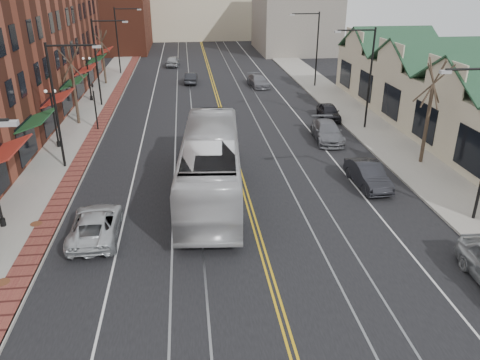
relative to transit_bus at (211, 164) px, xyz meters
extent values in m
plane|color=black|center=(2.00, -10.84, -1.89)|extent=(160.00, 160.00, 0.00)
cube|color=gray|center=(-10.00, 9.16, -1.82)|extent=(4.00, 120.00, 0.15)
cube|color=gray|center=(14.00, 9.16, -1.82)|extent=(4.00, 120.00, 0.15)
cube|color=beige|center=(20.00, 9.16, 0.41)|extent=(8.00, 36.00, 4.60)
cube|color=#612A1B|center=(-14.00, 59.16, 5.11)|extent=(14.00, 18.00, 14.00)
cube|color=beige|center=(2.00, 74.16, 2.61)|extent=(22.00, 14.00, 9.00)
cube|color=slate|center=(17.00, 54.16, 3.61)|extent=(12.00, 16.00, 11.00)
cube|color=#999999|center=(-6.50, -10.84, 5.96)|extent=(0.50, 0.25, 0.15)
cylinder|color=black|center=(-9.50, 5.16, 2.26)|extent=(0.16, 0.16, 8.00)
cylinder|color=black|center=(-8.00, 5.16, 6.06)|extent=(3.00, 0.12, 0.12)
cube|color=#999999|center=(-6.50, 5.16, 5.96)|extent=(0.50, 0.25, 0.15)
cylinder|color=black|center=(-9.50, 21.16, 2.26)|extent=(0.16, 0.16, 8.00)
cylinder|color=black|center=(-8.00, 21.16, 6.06)|extent=(3.00, 0.12, 0.12)
cube|color=#999999|center=(-6.50, 21.16, 5.96)|extent=(0.50, 0.25, 0.15)
cylinder|color=black|center=(-9.50, 37.16, 2.26)|extent=(0.16, 0.16, 8.00)
cylinder|color=black|center=(-8.00, 37.16, 6.06)|extent=(3.00, 0.12, 0.12)
cube|color=#999999|center=(-6.50, 37.16, 5.96)|extent=(0.50, 0.25, 0.15)
cylinder|color=black|center=(12.00, -4.84, 6.06)|extent=(3.00, 0.12, 0.12)
cube|color=#999999|center=(10.50, -4.84, 5.96)|extent=(0.50, 0.25, 0.15)
cylinder|color=black|center=(13.50, 11.16, 2.26)|extent=(0.16, 0.16, 8.00)
cylinder|color=black|center=(12.00, 11.16, 6.06)|extent=(3.00, 0.12, 0.12)
cube|color=#999999|center=(10.50, 11.16, 5.96)|extent=(0.50, 0.25, 0.15)
cylinder|color=black|center=(13.50, 27.16, 2.26)|extent=(0.16, 0.16, 8.00)
cylinder|color=black|center=(12.00, 27.16, 6.06)|extent=(3.00, 0.12, 0.12)
cube|color=#999999|center=(10.50, 27.16, 5.96)|extent=(0.50, 0.25, 0.15)
cylinder|color=black|center=(-10.80, -2.84, -1.54)|extent=(0.28, 0.28, 0.40)
cylinder|color=black|center=(-10.80, 9.16, -1.54)|extent=(0.28, 0.28, 0.40)
cylinder|color=black|center=(-10.80, 9.16, 0.26)|extent=(0.14, 0.14, 4.00)
cube|color=black|center=(-10.80, 9.16, 2.26)|extent=(0.60, 0.06, 0.06)
sphere|color=white|center=(-11.10, 9.16, 2.41)|extent=(0.24, 0.24, 0.24)
sphere|color=white|center=(-10.50, 9.16, 2.41)|extent=(0.24, 0.24, 0.24)
cylinder|color=black|center=(-10.80, 23.16, -1.54)|extent=(0.28, 0.28, 0.40)
cylinder|color=black|center=(-10.80, 23.16, 0.26)|extent=(0.14, 0.14, 4.00)
cube|color=black|center=(-10.80, 23.16, 2.26)|extent=(0.60, 0.06, 0.06)
sphere|color=white|center=(-11.10, 23.16, 2.41)|extent=(0.24, 0.24, 0.24)
sphere|color=white|center=(-10.50, 23.16, 2.41)|extent=(0.24, 0.24, 0.24)
cylinder|color=#382B21|center=(-10.50, 15.16, 0.71)|extent=(0.24, 0.24, 4.90)
cylinder|color=#382B21|center=(-10.50, 15.16, 3.26)|extent=(0.58, 1.37, 2.90)
cylinder|color=#382B21|center=(-10.50, 15.16, 3.26)|extent=(1.60, 0.66, 2.78)
cylinder|color=#382B21|center=(-10.50, 15.16, 3.26)|extent=(0.53, 1.23, 2.96)
cylinder|color=#382B21|center=(-10.50, 15.16, 3.26)|extent=(1.69, 1.03, 2.64)
cylinder|color=#382B21|center=(-10.50, 15.16, 3.26)|extent=(1.78, 1.29, 2.48)
cylinder|color=#382B21|center=(-10.50, 31.16, 0.53)|extent=(0.24, 0.24, 4.55)
cylinder|color=#382B21|center=(-10.50, 31.16, 2.91)|extent=(0.55, 1.28, 2.69)
cylinder|color=#382B21|center=(-10.50, 31.16, 2.91)|extent=(1.49, 0.62, 2.58)
cylinder|color=#382B21|center=(-10.50, 31.16, 2.91)|extent=(0.50, 1.15, 2.75)
cylinder|color=#382B21|center=(-10.50, 31.16, 2.91)|extent=(1.57, 0.97, 2.45)
cylinder|color=#382B21|center=(-10.50, 31.16, 2.91)|extent=(1.66, 1.20, 2.30)
cylinder|color=#382B21|center=(14.50, 3.16, 0.88)|extent=(0.24, 0.24, 5.25)
cylinder|color=#382B21|center=(14.50, 3.16, 3.61)|extent=(0.61, 1.46, 3.10)
cylinder|color=#382B21|center=(14.50, 3.16, 3.61)|extent=(1.70, 0.70, 2.97)
cylinder|color=#382B21|center=(14.50, 3.16, 3.61)|extent=(0.56, 1.31, 3.17)
cylinder|color=#382B21|center=(14.50, 3.16, 3.61)|extent=(1.80, 1.10, 2.82)
cylinder|color=#382B21|center=(14.50, 3.16, 3.61)|extent=(1.90, 1.37, 2.65)
cylinder|color=#592D19|center=(-9.20, -7.84, -1.74)|extent=(0.60, 0.60, 0.02)
cylinder|color=#592D19|center=(-9.20, -2.84, -1.74)|extent=(0.60, 0.60, 0.02)
cylinder|color=black|center=(-8.60, 13.16, -0.14)|extent=(0.12, 0.12, 3.20)
imported|color=black|center=(-8.60, 13.16, 1.61)|extent=(0.18, 0.15, 0.90)
imported|color=silver|center=(0.00, 0.00, 0.00)|extent=(4.29, 13.82, 3.79)
imported|color=silver|center=(-5.93, -4.23, -1.21)|extent=(2.39, 4.98, 1.37)
imported|color=#212227|center=(9.54, 0.08, -1.17)|extent=(1.70, 4.43, 1.44)
imported|color=slate|center=(9.50, 8.62, -1.17)|extent=(2.43, 5.13, 1.45)
imported|color=black|center=(11.30, 14.28, -1.22)|extent=(1.76, 4.01, 1.34)
imported|color=black|center=(-0.56, 30.61, -1.26)|extent=(1.64, 3.94, 1.27)
imported|color=slate|center=(7.04, 27.98, -1.24)|extent=(2.39, 4.71, 1.31)
imported|color=#9EA0A4|center=(-2.86, 42.06, -1.17)|extent=(2.07, 4.39, 1.45)
camera|label=1|loc=(-1.21, -24.95, 10.05)|focal=35.00mm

